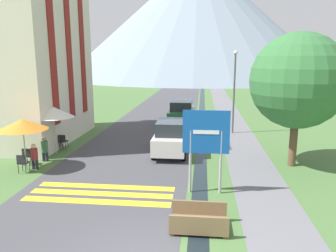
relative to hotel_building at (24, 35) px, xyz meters
name	(u,v)px	position (x,y,z in m)	size (l,w,h in m)	color
ground_plane	(187,119)	(9.39, 8.00, -6.34)	(160.00, 160.00, 0.00)	#476B38
road	(170,103)	(6.89, 18.00, -6.33)	(6.40, 60.00, 0.01)	#424247
footpath	(224,104)	(12.99, 18.00, -6.33)	(2.20, 60.00, 0.01)	slate
drainage_channel	(202,103)	(10.59, 18.00, -6.34)	(0.60, 60.00, 0.00)	black
crosswalk_marking	(101,194)	(6.89, -7.80, -6.33)	(5.44, 1.84, 0.01)	yellow
mountain_distant	(198,18)	(8.92, 71.53, 9.04)	(70.26, 70.26, 30.76)	gray
hotel_building	(24,35)	(0.00, 0.00, 0.00)	(5.93, 8.45, 11.79)	beige
road_sign	(206,140)	(10.78, -7.28, -4.27)	(1.72, 0.11, 3.17)	#9E9EA3
footbridge	(199,222)	(10.59, -10.00, -6.11)	(1.70, 1.10, 0.65)	brown
parked_car_near	(171,137)	(8.99, -2.23, -5.43)	(1.73, 3.85, 1.82)	silver
parked_car_far	(182,112)	(9.03, 6.08, -5.43)	(1.97, 4.45, 1.82)	#28663D
cafe_chair_near_left	(27,155)	(2.41, -4.91, -5.82)	(0.40, 0.40, 0.85)	#232328
cafe_chair_far_left	(58,141)	(2.67, -2.12, -5.82)	(0.40, 0.40, 0.85)	#232328
cafe_chair_far_right	(63,140)	(2.91, -2.03, -5.82)	(0.40, 0.40, 0.85)	#232328
cafe_chair_middle	(43,147)	(2.50, -3.50, -5.82)	(0.40, 0.40, 0.85)	#232328
cafe_chair_nearest	(22,162)	(2.75, -5.94, -5.82)	(0.40, 0.40, 0.85)	#232328
cafe_umbrella_front_orange	(23,125)	(2.64, -5.47, -4.23)	(2.18, 2.18, 2.35)	#B7B2A8
cafe_umbrella_middle_white	(54,112)	(2.90, -2.90, -4.08)	(2.10, 2.10, 2.53)	#B7B2A8
person_seated_near	(34,155)	(3.03, -5.40, -5.67)	(0.32, 0.32, 1.20)	#282833
person_seated_far	(45,148)	(2.93, -4.19, -5.65)	(0.32, 0.32, 1.24)	#282833
person_standing_terrace	(47,135)	(2.31, -2.68, -5.37)	(0.32, 0.32, 1.67)	#282833
streetlamp	(234,85)	(12.71, 3.20, -3.09)	(0.28, 0.28, 5.51)	#515156
tree_by_path	(298,81)	(14.91, -3.59, -2.33)	(4.36, 4.36, 6.19)	brown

